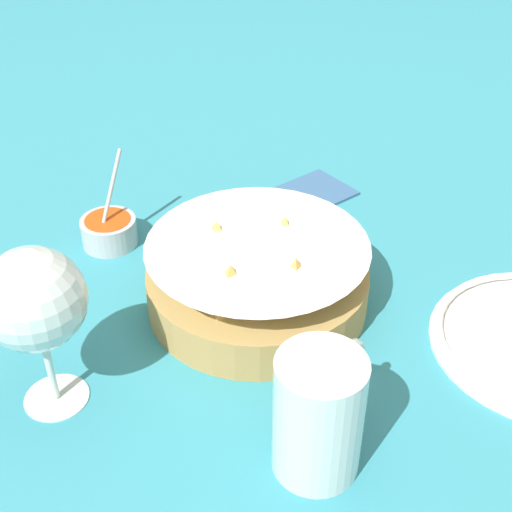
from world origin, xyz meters
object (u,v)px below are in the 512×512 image
sauce_cup (107,231)px  wine_glass (34,303)px  beer_mug (319,418)px  food_basket (256,279)px

sauce_cup → wine_glass: (-0.22, -0.13, 0.10)m
wine_glass → beer_mug: bearing=-73.8°
sauce_cup → wine_glass: 0.28m
wine_glass → beer_mug: wine_glass is taller
food_basket → beer_mug: 0.22m
sauce_cup → beer_mug: (-0.15, -0.38, 0.04)m
food_basket → beer_mug: bearing=-133.2°
wine_glass → sauce_cup: bearing=31.2°
food_basket → wine_glass: wine_glass is taller
food_basket → wine_glass: (-0.22, 0.09, 0.08)m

